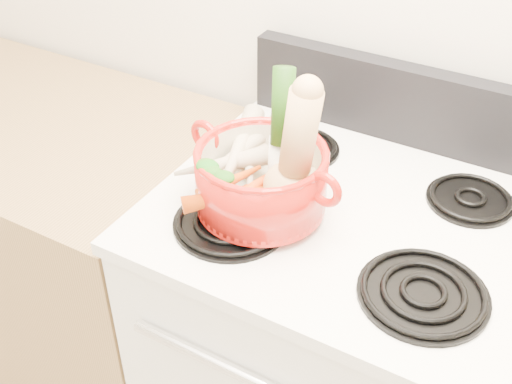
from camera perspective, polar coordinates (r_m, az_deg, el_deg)
The scene contains 24 objects.
stove_body at distance 1.63m, azimuth 7.15°, elevation -15.19°, with size 0.76×0.65×0.92m, color white.
cooktop at distance 1.29m, azimuth 8.72°, elevation -2.13°, with size 0.78×0.67×0.03m, color white.
control_backsplash at distance 1.48m, azimuth 13.62°, elevation 7.48°, with size 0.76×0.05×0.18m, color black.
counter_left at distance 2.13m, azimuth -20.18°, elevation -3.16°, with size 1.36×0.65×0.90m, color #977347.
burner_front_left at distance 1.23m, azimuth -2.24°, elevation -2.60°, with size 0.22×0.22×0.02m, color black.
burner_front_right at distance 1.13m, azimuth 14.65°, elevation -8.62°, with size 0.22×0.22×0.02m, color black.
burner_back_left at distance 1.44m, azimuth 4.01°, elevation 4.00°, with size 0.17×0.17×0.02m, color black.
burner_back_right at distance 1.36m, azimuth 18.51°, elevation -0.53°, with size 0.17×0.17×0.02m, color black.
dutch_oven at distance 1.22m, azimuth 0.47°, elevation 1.14°, with size 0.25×0.25×0.12m, color #B2170F.
pot_handle_left at distance 1.27m, azimuth -4.56°, elevation 5.01°, with size 0.07×0.07×0.02m, color #B2170F.
pot_handle_right at distance 1.13m, azimuth 6.13°, elevation 0.25°, with size 0.07×0.07×0.02m, color #B2170F.
squash at distance 1.14m, azimuth 3.50°, elevation 3.68°, with size 0.10×0.10×0.25m, color tan, non-canonical shape.
leek at distance 1.17m, azimuth 2.01°, elevation 5.19°, with size 0.04×0.04×0.27m, color white.
ginger at distance 1.26m, azimuth 3.59°, elevation 1.62°, with size 0.08×0.06×0.04m, color tan.
parsnip_0 at distance 1.28m, azimuth -1.33°, elevation 2.26°, with size 0.04×0.04×0.22m, color beige.
parsnip_1 at distance 1.26m, azimuth -2.54°, elevation 1.90°, with size 0.04×0.04×0.21m, color beige.
parsnip_2 at distance 1.27m, azimuth -0.57°, elevation 2.85°, with size 0.04×0.04×0.18m, color beige.
parsnip_3 at distance 1.26m, azimuth -3.09°, elevation 2.65°, with size 0.04×0.04×0.19m, color beige.
parsnip_4 at distance 1.28m, azimuth -1.19°, elevation 3.92°, with size 0.05×0.05×0.23m, color beige.
parsnip_5 at distance 1.27m, azimuth -1.58°, elevation 3.91°, with size 0.05×0.05×0.24m, color beige.
carrot_0 at distance 1.21m, azimuth -1.80°, elevation -0.31°, with size 0.03×0.03×0.14m, color #BE3409.
carrot_1 at distance 1.19m, azimuth -2.78°, elevation -0.54°, with size 0.03×0.03×0.16m, color #B84A09.
carrot_2 at distance 1.21m, azimuth -0.04°, elevation 0.44°, with size 0.03×0.03×0.16m, color #DA440A.
carrot_3 at distance 1.21m, azimuth -2.28°, elevation 0.86°, with size 0.03×0.03×0.14m, color #BE4A09.
Camera 1 is at (0.32, 0.44, 1.74)m, focal length 45.00 mm.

